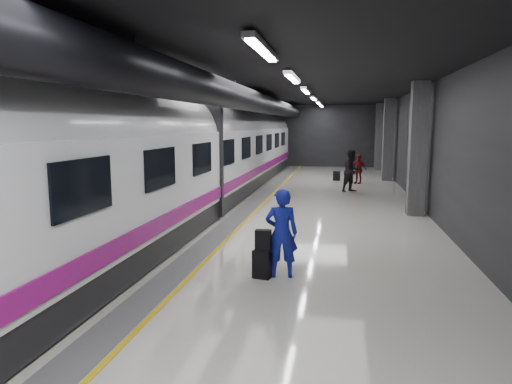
{
  "coord_description": "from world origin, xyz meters",
  "views": [
    {
      "loc": [
        2.0,
        -14.17,
        3.07
      ],
      "look_at": [
        -0.14,
        -2.67,
        1.34
      ],
      "focal_mm": 32.0,
      "sensor_mm": 36.0,
      "label": 1
    }
  ],
  "objects": [
    {
      "name": "train",
      "position": [
        -3.25,
        -0.0,
        2.07
      ],
      "size": [
        3.05,
        38.0,
        4.05
      ],
      "color": "black",
      "rests_on": "ground"
    },
    {
      "name": "suitcase_far",
      "position": [
        1.81,
        11.38,
        0.26
      ],
      "size": [
        0.4,
        0.3,
        0.53
      ],
      "primitive_type": "cube",
      "rotation": [
        0.0,
        0.0,
        -0.21
      ],
      "color": "black",
      "rests_on": "ground"
    },
    {
      "name": "traveler_far_a",
      "position": [
        2.52,
        7.14,
        0.97
      ],
      "size": [
        1.2,
        1.17,
        1.95
      ],
      "primitive_type": "imported",
      "rotation": [
        0.0,
        0.0,
        0.7
      ],
      "color": "black",
      "rests_on": "ground"
    },
    {
      "name": "shoulder_bag",
      "position": [
        0.52,
        -5.44,
        0.79
      ],
      "size": [
        0.32,
        0.17,
        0.42
      ],
      "primitive_type": "cube",
      "rotation": [
        0.0,
        0.0,
        0.01
      ],
      "color": "black",
      "rests_on": "suitcase_main"
    },
    {
      "name": "traveler_far_b",
      "position": [
        2.93,
        10.25,
        0.77
      ],
      "size": [
        0.97,
        0.79,
        1.54
      ],
      "primitive_type": "imported",
      "rotation": [
        0.0,
        0.0,
        -0.55
      ],
      "color": "maroon",
      "rests_on": "ground"
    },
    {
      "name": "suitcase_main",
      "position": [
        0.5,
        -5.42,
        0.29
      ],
      "size": [
        0.39,
        0.29,
        0.58
      ],
      "primitive_type": "cube",
      "rotation": [
        0.0,
        0.0,
        -0.2
      ],
      "color": "black",
      "rests_on": "ground"
    },
    {
      "name": "platform_hall",
      "position": [
        -0.29,
        0.96,
        3.54
      ],
      "size": [
        10.02,
        40.02,
        4.51
      ],
      "color": "black",
      "rests_on": "ground"
    },
    {
      "name": "ground",
      "position": [
        0.0,
        0.0,
        0.0
      ],
      "size": [
        40.0,
        40.0,
        0.0
      ],
      "primitive_type": "plane",
      "color": "silver",
      "rests_on": "ground"
    },
    {
      "name": "traveler_main",
      "position": [
        0.87,
        -5.27,
        0.91
      ],
      "size": [
        0.73,
        0.54,
        1.82
      ],
      "primitive_type": "imported",
      "rotation": [
        0.0,
        0.0,
        3.32
      ],
      "color": "#1723B3",
      "rests_on": "ground"
    }
  ]
}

